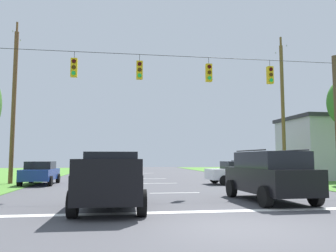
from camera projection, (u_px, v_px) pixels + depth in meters
ground_plane at (233, 228)px, 8.34m from camera, size 120.00×120.00×0.00m
stop_bar_stripe at (206, 212)px, 10.89m from camera, size 15.62×0.45×0.01m
lane_dash_0 at (175, 193)px, 16.79m from camera, size 2.50×0.15×0.01m
lane_dash_1 at (159, 183)px, 23.24m from camera, size 2.50×0.15×0.01m
lane_dash_2 at (151, 179)px, 28.68m from camera, size 2.50×0.15×0.01m
lane_dash_3 at (143, 173)px, 39.02m from camera, size 2.50×0.15×0.01m
overhead_signal_span at (173, 109)px, 17.39m from camera, size 18.86×0.31×7.50m
pickup_truck at (111, 180)px, 11.82m from camera, size 2.38×5.44×1.95m
suv_black at (269, 175)px, 13.57m from camera, size 2.33×4.86×2.05m
distant_car_crossing_white at (239, 172)px, 22.74m from camera, size 4.41×2.25×1.52m
distant_car_oncoming at (244, 168)px, 33.76m from camera, size 4.35×2.11×1.52m
distant_car_far_parked at (40, 173)px, 22.18m from camera, size 2.04×4.31×1.52m
utility_pole_mid_right at (283, 110)px, 26.00m from camera, size 0.27×1.86×11.26m
utility_pole_near_left at (14, 104)px, 23.17m from camera, size 0.29×1.87×11.30m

